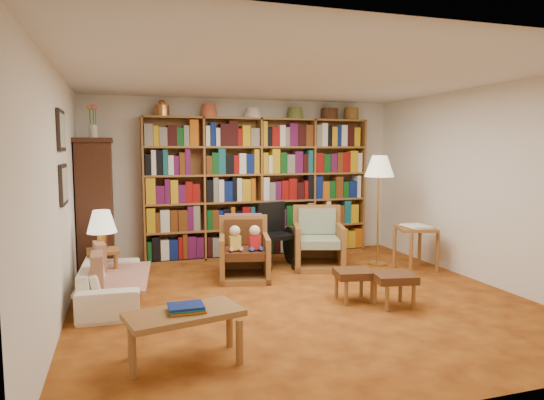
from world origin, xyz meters
name	(u,v)px	position (x,y,z in m)	size (l,w,h in m)	color
floor	(299,298)	(0.00, 0.00, 0.00)	(5.00, 5.00, 0.00)	#B2601B
ceiling	(300,77)	(0.00, 0.00, 2.50)	(5.00, 5.00, 0.00)	silver
wall_back	(245,178)	(0.00, 2.50, 1.25)	(5.00, 5.00, 0.00)	white
wall_front	(438,222)	(0.00, -2.50, 1.25)	(5.00, 5.00, 0.00)	white
wall_left	(58,197)	(-2.50, 0.00, 1.25)	(5.00, 5.00, 0.00)	white
wall_right	(483,185)	(2.50, 0.00, 1.25)	(5.00, 5.00, 0.00)	white
bookshelf	(260,183)	(0.20, 2.33, 1.17)	(3.60, 0.30, 2.42)	#965A2E
curio_cabinet	(96,204)	(-2.25, 2.00, 0.95)	(0.50, 0.95, 2.40)	#3D2010
framed_pictures	(62,158)	(-2.48, 0.30, 1.62)	(0.03, 0.52, 0.97)	black
sofa	(112,282)	(-2.05, 0.53, 0.23)	(0.61, 1.57, 0.46)	white
sofa_throw	(116,275)	(-2.00, 0.53, 0.30)	(0.71, 1.33, 0.04)	beige
cushion_left	(100,257)	(-2.18, 0.88, 0.45)	(0.11, 0.36, 0.36)	maroon
cushion_right	(97,271)	(-2.18, 0.18, 0.45)	(0.12, 0.38, 0.38)	maroon
side_table_lamp	(103,260)	(-2.15, 1.03, 0.37)	(0.40, 0.40, 0.50)	#965A2E
table_lamp	(102,223)	(-2.15, 1.03, 0.83)	(0.35, 0.35, 0.48)	gold
armchair_leather	(243,253)	(-0.39, 1.07, 0.34)	(0.79, 0.81, 0.83)	#965A2E
armchair_sage	(316,244)	(0.78, 1.37, 0.34)	(0.92, 0.92, 0.88)	#965A2E
wheelchair	(274,237)	(0.22, 1.64, 0.42)	(0.54, 0.74, 0.93)	black
floor_lamp	(379,171)	(1.69, 1.19, 1.40)	(0.43, 0.43, 1.62)	gold
side_table_papers	(416,235)	(2.04, 0.74, 0.51)	(0.62, 0.62, 0.65)	#965A2E
footstool_a	(394,280)	(0.89, -0.58, 0.30)	(0.49, 0.44, 0.37)	#482513
footstool_b	(354,276)	(0.56, -0.27, 0.29)	(0.48, 0.43, 0.36)	#482513
coffee_table	(184,318)	(-1.46, -1.27, 0.36)	(0.99, 0.65, 0.47)	#965A2E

